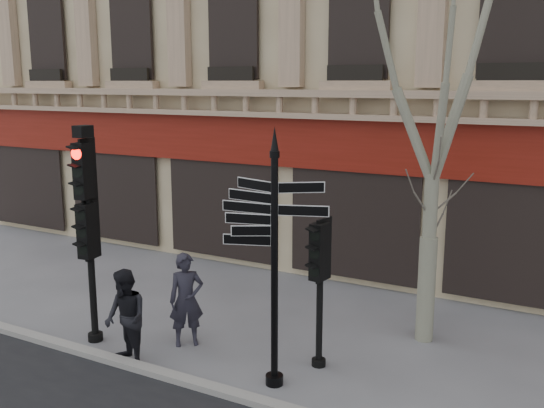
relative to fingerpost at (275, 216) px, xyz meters
The scene contains 8 objects.
ground 3.15m from the fingerpost, 138.15° to the left, with size 80.00×80.00×0.00m, color #5C5C61.
kerb 3.10m from the fingerpost, 135.35° to the right, with size 80.00×0.25×0.12m, color gray.
fingerpost is the anchor object (origin of this frame).
traffic_signal_main 4.04m from the fingerpost, behind, with size 0.53×0.41×4.33m.
traffic_signal_secondary 1.54m from the fingerpost, 69.32° to the left, with size 0.49×0.38×2.71m.
plane_tree 4.54m from the fingerpost, 60.18° to the left, with size 3.11×3.11×8.27m.
pedestrian_a 3.13m from the fingerpost, 165.36° to the left, with size 0.68×0.45×1.87m, color #22202B.
pedestrian_b 3.50m from the fingerpost, 167.00° to the right, with size 0.88×0.68×1.80m, color black.
Camera 1 is at (5.34, -9.14, 5.13)m, focal length 40.00 mm.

